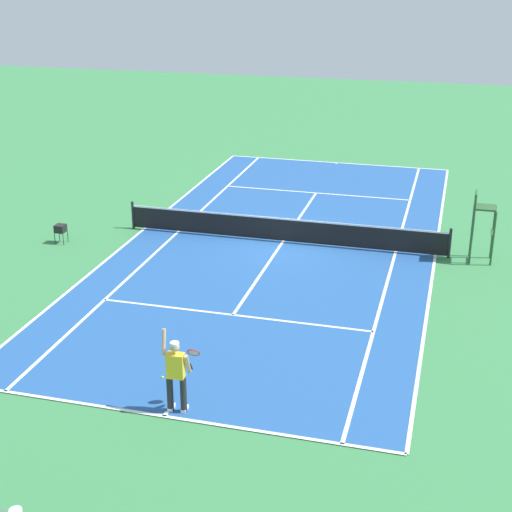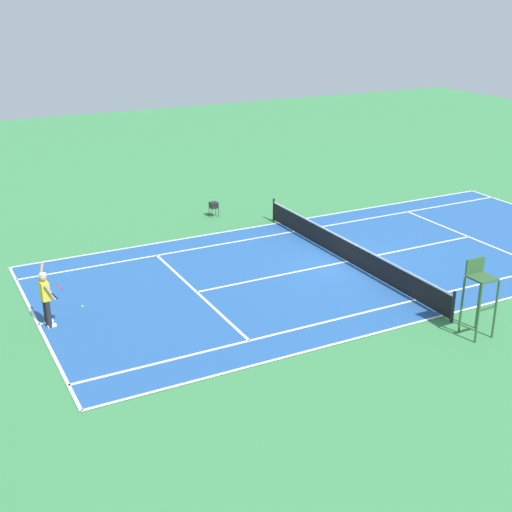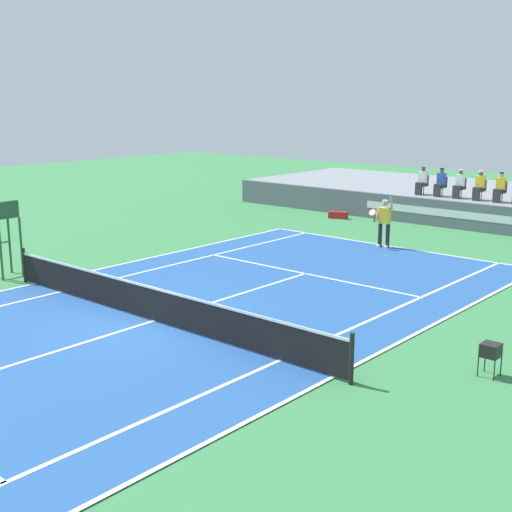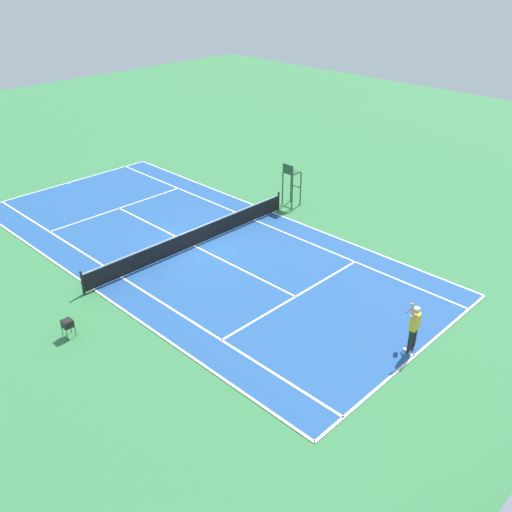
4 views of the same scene
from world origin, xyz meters
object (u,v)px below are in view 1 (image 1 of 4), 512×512
object	(u,v)px
tennis_ball	(162,377)
umpire_chair	(482,218)
ball_hopper	(60,228)
tennis_player	(176,374)

from	to	relation	value
tennis_ball	umpire_chair	world-z (taller)	umpire_chair
ball_hopper	tennis_player	bearing A→B (deg)	130.66
ball_hopper	umpire_chair	bearing A→B (deg)	-171.53
tennis_player	umpire_chair	bearing A→B (deg)	-120.03
tennis_player	ball_hopper	distance (m)	12.38
umpire_chair	ball_hopper	xyz separation A→B (m)	(14.76, 2.20, -0.98)
tennis_ball	tennis_player	bearing A→B (deg)	124.74
ball_hopper	tennis_ball	bearing A→B (deg)	131.51
tennis_player	ball_hopper	bearing A→B (deg)	-49.34
tennis_ball	umpire_chair	xyz separation A→B (m)	(-7.59, -10.29, 1.52)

